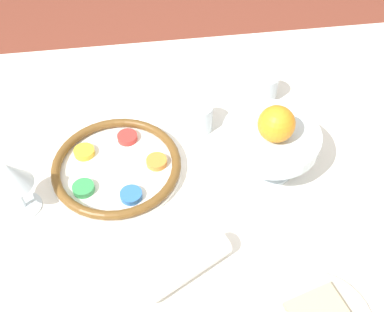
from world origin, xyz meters
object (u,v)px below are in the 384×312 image
Objects in this scene: fruit_stand at (270,140)px; orange_fruit at (276,124)px; cup_mid at (199,117)px; wine_glass at (10,178)px; cup_near at (265,87)px; seder_plate at (117,166)px; napkin_roll at (188,266)px.

orange_fruit is at bearing -87.96° from fruit_stand.
wine_glass is at bearing -155.40° from cup_mid.
wine_glass is 1.82× the size of orange_fruit.
cup_near is at bearing 24.70° from wine_glass.
cup_near is 1.00× the size of cup_mid.
fruit_stand is 2.90× the size of cup_mid.
seder_plate is 3.97× the size of cup_near.
fruit_stand is at bearing 48.38° from napkin_roll.
seder_plate is 3.76× the size of orange_fruit.
wine_glass is at bearing -176.83° from orange_fruit.
orange_fruit is (0.00, -0.01, 0.06)m from fruit_stand.
orange_fruit is 0.23m from cup_mid.
wine_glass reaches higher than seder_plate.
wine_glass is at bearing 148.87° from napkin_roll.
orange_fruit is 0.43× the size of napkin_roll.
napkin_roll is at bearing -131.62° from fruit_stand.
cup_near is at bearing 24.93° from cup_mid.
cup_near reaches higher than napkin_roll.
seder_plate is 0.23m from cup_mid.
fruit_stand is at bearing -46.31° from cup_mid.
cup_near is at bearing 60.47° from napkin_roll.
cup_mid is at bearing 28.26° from seder_plate.
orange_fruit is at bearing 46.50° from napkin_roll.
cup_near is (0.38, 0.19, 0.02)m from seder_plate.
seder_plate is at bearing -151.74° from cup_mid.
fruit_stand is 0.19m from cup_mid.
fruit_stand is at bearing -5.10° from seder_plate.
seder_plate is 3.97× the size of cup_mid.
wine_glass is at bearing -175.26° from fruit_stand.
wine_glass is at bearing -155.30° from cup_near.
orange_fruit is at bearing -7.55° from seder_plate.
napkin_roll is at bearing -101.81° from cup_mid.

